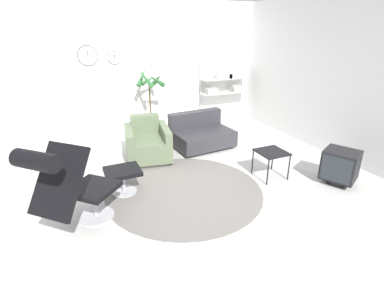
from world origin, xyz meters
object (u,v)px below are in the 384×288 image
(armchair_red, at_px, (148,144))
(ottoman, at_px, (123,175))
(lounge_chair, at_px, (68,182))
(couch_low, at_px, (201,135))
(potted_plant, at_px, (151,108))
(side_table, at_px, (271,154))
(shelf_unit, at_px, (226,83))
(crt_television, at_px, (340,166))

(armchair_red, bearing_deg, ottoman, 66.39)
(lounge_chair, relative_size, couch_low, 0.99)
(lounge_chair, height_order, couch_low, lounge_chair)
(couch_low, distance_m, potted_plant, 1.33)
(couch_low, bearing_deg, potted_plant, -61.13)
(ottoman, distance_m, side_table, 2.29)
(ottoman, xyz_separation_m, side_table, (2.24, -0.46, 0.12))
(ottoman, bearing_deg, couch_low, 33.16)
(shelf_unit, bearing_deg, potted_plant, -173.11)
(armchair_red, distance_m, side_table, 2.17)
(potted_plant, bearing_deg, side_table, -66.87)
(side_table, distance_m, potted_plant, 2.94)
(armchair_red, distance_m, crt_television, 3.19)
(lounge_chair, relative_size, shelf_unit, 0.67)
(side_table, relative_size, crt_television, 0.71)
(couch_low, height_order, crt_television, couch_low)
(armchair_red, xyz_separation_m, shelf_unit, (2.43, 1.46, 0.69))
(armchair_red, bearing_deg, couch_low, -163.12)
(ottoman, xyz_separation_m, armchair_red, (0.66, 1.02, 0.01))
(potted_plant, relative_size, shelf_unit, 0.85)
(ottoman, bearing_deg, potted_plant, 63.96)
(lounge_chair, xyz_separation_m, shelf_unit, (3.79, 3.20, 0.29))
(crt_television, height_order, shelf_unit, shelf_unit)
(lounge_chair, xyz_separation_m, couch_low, (2.51, 1.89, -0.45))
(armchair_red, relative_size, side_table, 2.18)
(crt_television, bearing_deg, shelf_unit, -26.96)
(armchair_red, bearing_deg, side_table, 146.13)
(lounge_chair, height_order, ottoman, lounge_chair)
(lounge_chair, relative_size, side_table, 2.69)
(couch_low, distance_m, crt_television, 2.57)
(lounge_chair, distance_m, side_table, 2.98)
(couch_low, bearing_deg, armchair_red, 2.90)
(couch_low, height_order, shelf_unit, shelf_unit)
(armchair_red, relative_size, couch_low, 0.80)
(armchair_red, xyz_separation_m, potted_plant, (0.43, 1.21, 0.33))
(armchair_red, bearing_deg, potted_plant, -100.52)
(lounge_chair, distance_m, potted_plant, 3.46)
(armchair_red, height_order, shelf_unit, shelf_unit)
(lounge_chair, xyz_separation_m, side_table, (2.95, 0.26, -0.30))
(potted_plant, bearing_deg, couch_low, -56.33)
(lounge_chair, distance_m, shelf_unit, 4.97)
(couch_low, bearing_deg, crt_television, 115.08)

